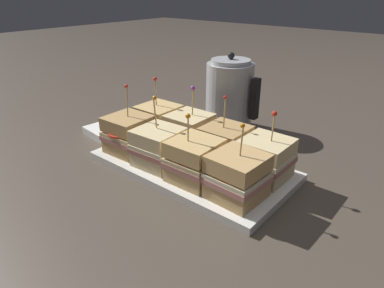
{
  "coord_description": "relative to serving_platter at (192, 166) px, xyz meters",
  "views": [
    {
      "loc": [
        0.46,
        -0.55,
        0.4
      ],
      "look_at": [
        0.0,
        0.0,
        0.07
      ],
      "focal_mm": 32.0,
      "sensor_mm": 36.0,
      "label": 1
    }
  ],
  "objects": [
    {
      "name": "ground_plane",
      "position": [
        0.0,
        0.0,
        -0.01
      ],
      "size": [
        6.0,
        6.0,
        0.0
      ],
      "primitive_type": "plane",
      "color": "#4C4238"
    },
    {
      "name": "serving_platter",
      "position": [
        0.0,
        0.0,
        0.0
      ],
      "size": [
        0.47,
        0.25,
        0.02
      ],
      "color": "white",
      "rests_on": "ground_plane"
    },
    {
      "name": "sandwich_front_far_left",
      "position": [
        -0.16,
        -0.05,
        0.05
      ],
      "size": [
        0.11,
        0.11,
        0.17
      ],
      "color": "tan",
      "rests_on": "serving_platter"
    },
    {
      "name": "sandwich_front_center_left",
      "position": [
        -0.05,
        -0.05,
        0.05
      ],
      "size": [
        0.11,
        0.11,
        0.16
      ],
      "color": "beige",
      "rests_on": "serving_platter"
    },
    {
      "name": "sandwich_front_center_right",
      "position": [
        0.05,
        -0.06,
        0.05
      ],
      "size": [
        0.11,
        0.11,
        0.15
      ],
      "color": "tan",
      "rests_on": "serving_platter"
    },
    {
      "name": "sandwich_front_far_right",
      "position": [
        0.16,
        -0.05,
        0.05
      ],
      "size": [
        0.11,
        0.11,
        0.16
      ],
      "color": "tan",
      "rests_on": "serving_platter"
    },
    {
      "name": "sandwich_back_far_left",
      "position": [
        -0.16,
        0.05,
        0.05
      ],
      "size": [
        0.1,
        0.1,
        0.17
      ],
      "color": "tan",
      "rests_on": "serving_platter"
    },
    {
      "name": "sandwich_back_center_left",
      "position": [
        -0.06,
        0.06,
        0.05
      ],
      "size": [
        0.1,
        0.1,
        0.16
      ],
      "color": "beige",
      "rests_on": "serving_platter"
    },
    {
      "name": "sandwich_back_center_right",
      "position": [
        0.06,
        0.05,
        0.05
      ],
      "size": [
        0.1,
        0.1,
        0.16
      ],
      "color": "tan",
      "rests_on": "serving_platter"
    },
    {
      "name": "sandwich_back_far_right",
      "position": [
        0.16,
        0.05,
        0.05
      ],
      "size": [
        0.1,
        0.1,
        0.15
      ],
      "color": "beige",
      "rests_on": "serving_platter"
    },
    {
      "name": "kettle_steel",
      "position": [
        -0.09,
        0.28,
        0.09
      ],
      "size": [
        0.16,
        0.14,
        0.23
      ],
      "color": "#B7BABF",
      "rests_on": "ground_plane"
    },
    {
      "name": "napkin_stack",
      "position": [
        -0.33,
        0.0,
        0.0
      ],
      "size": [
        0.11,
        0.11,
        0.02
      ],
      "color": "white",
      "rests_on": "ground_plane"
    }
  ]
}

